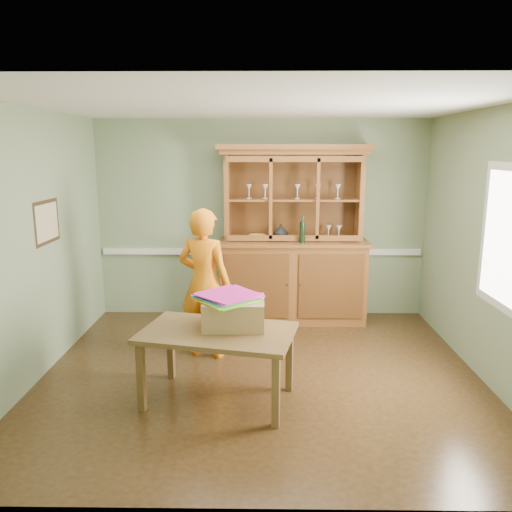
{
  "coord_description": "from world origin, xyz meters",
  "views": [
    {
      "loc": [
        0.02,
        -4.83,
        2.28
      ],
      "look_at": [
        -0.05,
        0.4,
        1.17
      ],
      "focal_mm": 35.0,
      "sensor_mm": 36.0,
      "label": 1
    }
  ],
  "objects_px": {
    "china_hutch": "(292,261)",
    "cardboard_box": "(234,313)",
    "person": "(204,283)",
    "dining_table": "(218,339)"
  },
  "relations": [
    {
      "from": "dining_table",
      "to": "person",
      "type": "height_order",
      "value": "person"
    },
    {
      "from": "cardboard_box",
      "to": "person",
      "type": "bearing_deg",
      "value": 111.94
    },
    {
      "from": "china_hutch",
      "to": "cardboard_box",
      "type": "distance_m",
      "value": 2.27
    },
    {
      "from": "dining_table",
      "to": "china_hutch",
      "type": "bearing_deg",
      "value": 82.96
    },
    {
      "from": "china_hutch",
      "to": "person",
      "type": "relative_size",
      "value": 1.4
    },
    {
      "from": "cardboard_box",
      "to": "china_hutch",
      "type": "bearing_deg",
      "value": 72.88
    },
    {
      "from": "dining_table",
      "to": "cardboard_box",
      "type": "bearing_deg",
      "value": 50.89
    },
    {
      "from": "dining_table",
      "to": "person",
      "type": "relative_size",
      "value": 0.9
    },
    {
      "from": "dining_table",
      "to": "person",
      "type": "bearing_deg",
      "value": 115.15
    },
    {
      "from": "dining_table",
      "to": "cardboard_box",
      "type": "xyz_separation_m",
      "value": [
        0.14,
        0.11,
        0.21
      ]
    }
  ]
}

